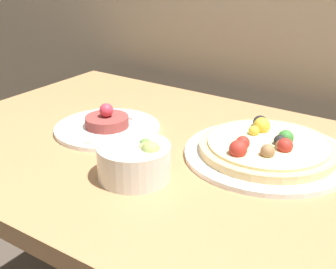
# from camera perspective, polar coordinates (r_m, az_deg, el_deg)

# --- Properties ---
(dining_table) EXTENTS (1.19, 0.71, 0.74)m
(dining_table) POSITION_cam_1_polar(r_m,az_deg,el_deg) (0.96, 3.23, -8.81)
(dining_table) COLOR #AD7F51
(dining_table) RESTS_ON ground_plane
(pizza_plate) EXTENTS (0.32, 0.32, 0.06)m
(pizza_plate) POSITION_cam_1_polar(r_m,az_deg,el_deg) (0.93, 12.01, -1.74)
(pizza_plate) COLOR white
(pizza_plate) RESTS_ON dining_table
(tartare_plate) EXTENTS (0.23, 0.23, 0.06)m
(tartare_plate) POSITION_cam_1_polar(r_m,az_deg,el_deg) (1.04, -7.42, 1.05)
(tartare_plate) COLOR white
(tartare_plate) RESTS_ON dining_table
(small_bowl) EXTENTS (0.13, 0.13, 0.07)m
(small_bowl) POSITION_cam_1_polar(r_m,az_deg,el_deg) (0.83, -4.04, -3.22)
(small_bowl) COLOR silver
(small_bowl) RESTS_ON dining_table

